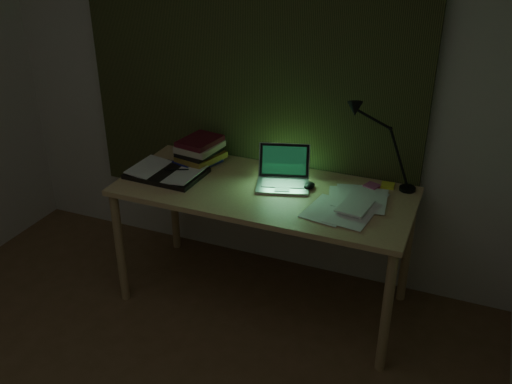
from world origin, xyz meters
TOP-DOWN VIEW (x-y plane):
  - wall_back at (0.00, 2.00)m, footprint 3.50×0.00m
  - curtain at (0.00, 1.96)m, footprint 2.20×0.06m
  - desk at (0.27, 1.54)m, footprint 1.72×0.75m
  - laptop at (0.36, 1.61)m, footprint 0.39×0.41m
  - open_textbook at (-0.34, 1.49)m, footprint 0.45×0.33m
  - book_stack at (-0.24, 1.73)m, footprint 0.26×0.30m
  - loose_papers at (0.76, 1.53)m, footprint 0.44×0.46m
  - mouse at (0.51, 1.65)m, footprint 0.07×0.09m
  - sticky_yellow at (0.93, 1.85)m, footprint 0.08×0.08m
  - sticky_pink at (0.85, 1.80)m, footprint 0.10×0.10m
  - desk_lamp at (1.04, 1.84)m, footprint 0.39×0.33m

SIDE VIEW (x-z plane):
  - desk at x=0.27m, z-range 0.00..0.78m
  - sticky_yellow at x=0.93m, z-range 0.78..0.80m
  - sticky_pink at x=0.85m, z-range 0.78..0.80m
  - loose_papers at x=0.76m, z-range 0.78..0.80m
  - mouse at x=0.51m, z-range 0.78..0.82m
  - open_textbook at x=-0.34m, z-range 0.78..0.82m
  - book_stack at x=-0.24m, z-range 0.78..0.96m
  - laptop at x=0.36m, z-range 0.78..1.00m
  - desk_lamp at x=1.04m, z-range 0.78..1.29m
  - wall_back at x=0.00m, z-range 0.00..2.50m
  - curtain at x=0.00m, z-range 0.45..2.45m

